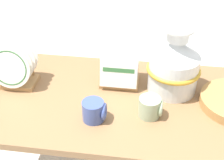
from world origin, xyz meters
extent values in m
cube|color=olive|center=(0.00, 0.00, 0.66)|extent=(1.58, 0.74, 0.03)
cylinder|color=olive|center=(-0.74, 0.32, 0.32)|extent=(0.06, 0.06, 0.64)
cylinder|color=silver|center=(0.29, 0.12, 0.78)|extent=(0.25, 0.25, 0.19)
cone|color=silver|center=(0.29, 0.12, 0.92)|extent=(0.25, 0.25, 0.09)
cylinder|color=silver|center=(0.29, 0.12, 0.99)|extent=(0.10, 0.10, 0.06)
torus|color=silver|center=(0.29, 0.12, 1.02)|extent=(0.15, 0.15, 0.02)
torus|color=gold|center=(0.29, 0.12, 0.80)|extent=(0.27, 0.27, 0.02)
cube|color=tan|center=(-0.51, 0.06, 0.69)|extent=(0.20, 0.14, 0.02)
cylinder|color=tan|center=(-0.58, 0.11, 0.74)|extent=(0.01, 0.01, 0.08)
cylinder|color=tan|center=(-0.44, 0.11, 0.74)|extent=(0.01, 0.01, 0.08)
cylinder|color=white|center=(-0.51, 0.00, 0.81)|extent=(0.21, 0.05, 0.21)
torus|color=#38703D|center=(-0.51, 0.00, 0.81)|extent=(0.19, 0.05, 0.18)
cylinder|color=white|center=(-0.51, 0.04, 0.81)|extent=(0.21, 0.05, 0.21)
cylinder|color=white|center=(-0.51, 0.08, 0.81)|extent=(0.21, 0.05, 0.21)
cylinder|color=white|center=(-0.51, 0.11, 0.81)|extent=(0.21, 0.05, 0.21)
cube|color=tan|center=(0.02, 0.14, 0.69)|extent=(0.20, 0.14, 0.02)
cylinder|color=tan|center=(-0.05, 0.19, 0.74)|extent=(0.01, 0.01, 0.08)
cylinder|color=tan|center=(0.09, 0.19, 0.74)|extent=(0.01, 0.01, 0.08)
cube|color=white|center=(0.02, 0.08, 0.80)|extent=(0.19, 0.05, 0.18)
cube|color=white|center=(0.02, 0.12, 0.80)|extent=(0.19, 0.05, 0.18)
cube|color=white|center=(0.02, 0.15, 0.80)|extent=(0.19, 0.05, 0.18)
cube|color=white|center=(0.02, 0.19, 0.80)|extent=(0.19, 0.05, 0.18)
cube|color=#38703D|center=(0.02, 0.08, 0.80)|extent=(0.16, 0.01, 0.02)
cylinder|color=#9EB28E|center=(0.19, -0.10, 0.73)|extent=(0.10, 0.10, 0.10)
torus|color=#9EB28E|center=(0.24, -0.10, 0.73)|extent=(0.02, 0.08, 0.08)
cylinder|color=#42569E|center=(-0.06, -0.16, 0.73)|extent=(0.10, 0.10, 0.10)
torus|color=#42569E|center=(-0.01, -0.16, 0.73)|extent=(0.02, 0.08, 0.08)
camera|label=1|loc=(0.17, -1.20, 1.64)|focal=50.00mm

